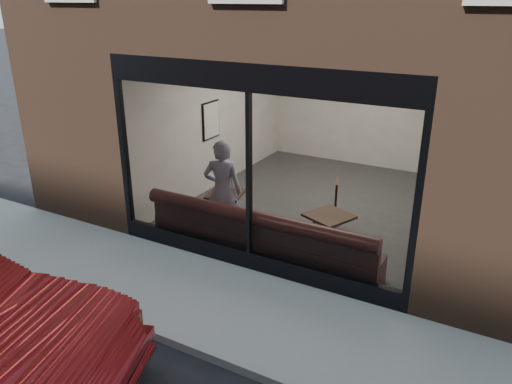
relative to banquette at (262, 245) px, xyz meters
The scene contains 21 objects.
ground 2.46m from the banquette, 90.00° to the right, with size 120.00×120.00×0.00m, color black.
sidewalk_near 1.47m from the banquette, 90.00° to the right, with size 40.00×2.00×0.01m, color gray.
kerb_near 2.51m from the banquette, 90.00° to the right, with size 40.00×0.10×0.12m, color gray.
host_building_pier_left 6.84m from the banquette, 124.05° to the left, with size 2.50×12.00×3.20m, color brown.
host_building_backfill 8.66m from the banquette, 90.00° to the left, with size 5.00×6.00×3.20m, color brown.
cafe_floor 2.56m from the banquette, 90.00° to the left, with size 6.00×6.00×0.00m, color #2D2D30.
cafe_ceiling 3.91m from the banquette, 90.00° to the left, with size 6.00×6.00×0.00m, color white.
cafe_wall_back 5.71m from the banquette, 90.00° to the left, with size 5.00×5.00×0.00m, color beige.
cafe_wall_left 3.82m from the banquette, 134.32° to the left, with size 6.00×6.00×0.00m, color beige.
cafe_wall_right 3.82m from the banquette, 45.68° to the left, with size 6.00×6.00×0.00m, color beige.
storefront_kick 0.41m from the banquette, 90.00° to the right, with size 5.00×0.10×0.30m, color black.
storefront_header 2.80m from the banquette, 90.00° to the right, with size 5.00×0.10×0.40m, color black.
storefront_mullion 1.38m from the banquette, 90.00° to the right, with size 0.06×0.10×2.50m, color black.
storefront_glass 1.39m from the banquette, 90.00° to the right, with size 4.80×4.80×0.00m, color white.
banquette is the anchor object (origin of this frame).
person 1.19m from the banquette, 162.46° to the left, with size 0.67×0.44×1.82m, color #A0ACD3.
cafe_table_left 1.28m from the banquette, 152.01° to the left, with size 0.61×0.61×0.04m, color #301D12.
cafe_table_right 1.21m from the banquette, 30.29° to the left, with size 0.65×0.65×0.04m, color #301D12.
cafe_chair_left 1.93m from the banquette, 144.97° to the left, with size 0.43×0.43×0.04m, color #301D12.
cafe_chair_right 1.63m from the banquette, 72.71° to the left, with size 0.43×0.43×0.04m, color #301D12.
wall_poster 3.60m from the banquette, 137.22° to the left, with size 0.02×0.55×0.74m, color white.
Camera 1 is at (3.47, -3.99, 4.04)m, focal length 35.00 mm.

